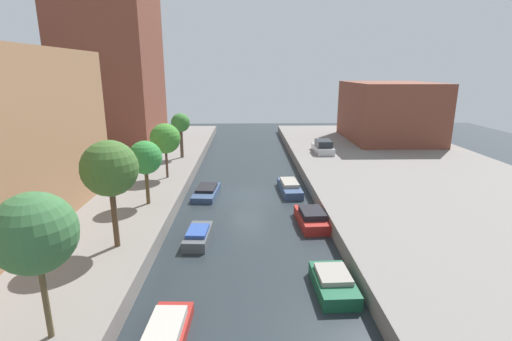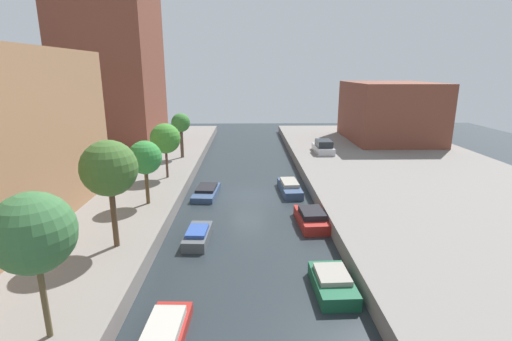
{
  "view_description": "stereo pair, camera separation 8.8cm",
  "coord_description": "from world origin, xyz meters",
  "px_view_note": "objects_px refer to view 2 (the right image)",
  "views": [
    {
      "loc": [
        -0.09,
        -28.67,
        9.76
      ],
      "look_at": [
        0.68,
        2.05,
        1.53
      ],
      "focal_mm": 26.45,
      "sensor_mm": 36.0,
      "label": 1
    },
    {
      "loc": [
        0.0,
        -28.67,
        9.76
      ],
      "look_at": [
        0.68,
        2.05,
        1.53
      ],
      "focal_mm": 26.45,
      "sensor_mm": 36.0,
      "label": 2
    }
  ],
  "objects_px": {
    "low_block_right": "(389,112)",
    "moored_boat_right_2": "(312,218)",
    "street_tree_3": "(165,139)",
    "moored_boat_left_2": "(206,192)",
    "street_tree_2": "(145,158)",
    "apartment_tower_far": "(111,51)",
    "moored_boat_left_1": "(198,235)",
    "street_tree_4": "(181,124)",
    "parked_car": "(323,147)",
    "moored_boat_right_1": "(333,283)",
    "moored_boat_right_3": "(290,187)",
    "moored_boat_left_0": "(164,334)",
    "street_tree_0": "(33,233)",
    "street_tree_1": "(109,169)"
  },
  "relations": [
    {
      "from": "low_block_right",
      "to": "moored_boat_right_2",
      "type": "height_order",
      "value": "low_block_right"
    },
    {
      "from": "street_tree_3",
      "to": "moored_boat_left_2",
      "type": "distance_m",
      "value": 5.55
    },
    {
      "from": "street_tree_2",
      "to": "street_tree_3",
      "type": "distance_m",
      "value": 6.39
    },
    {
      "from": "apartment_tower_far",
      "to": "moored_boat_left_1",
      "type": "xyz_separation_m",
      "value": [
        13.03,
        -26.14,
        -11.51
      ]
    },
    {
      "from": "moored_boat_right_2",
      "to": "moored_boat_left_1",
      "type": "bearing_deg",
      "value": -162.0
    },
    {
      "from": "street_tree_4",
      "to": "parked_car",
      "type": "height_order",
      "value": "street_tree_4"
    },
    {
      "from": "moored_boat_left_1",
      "to": "moored_boat_right_1",
      "type": "bearing_deg",
      "value": -38.01
    },
    {
      "from": "street_tree_2",
      "to": "moored_boat_right_2",
      "type": "distance_m",
      "value": 11.61
    },
    {
      "from": "low_block_right",
      "to": "street_tree_3",
      "type": "xyz_separation_m",
      "value": [
        -24.77,
        -17.07,
        -0.33
      ]
    },
    {
      "from": "moored_boat_left_1",
      "to": "moored_boat_right_3",
      "type": "distance_m",
      "value": 11.13
    },
    {
      "from": "apartment_tower_far",
      "to": "moored_boat_left_2",
      "type": "height_order",
      "value": "apartment_tower_far"
    },
    {
      "from": "street_tree_2",
      "to": "street_tree_4",
      "type": "bearing_deg",
      "value": 90.0
    },
    {
      "from": "apartment_tower_far",
      "to": "moored_boat_left_0",
      "type": "xyz_separation_m",
      "value": [
        12.87,
        -34.65,
        -11.54
      ]
    },
    {
      "from": "moored_boat_left_1",
      "to": "street_tree_4",
      "type": "bearing_deg",
      "value": 102.09
    },
    {
      "from": "street_tree_0",
      "to": "parked_car",
      "type": "height_order",
      "value": "street_tree_0"
    },
    {
      "from": "street_tree_2",
      "to": "moored_boat_left_0",
      "type": "distance_m",
      "value": 13.44
    },
    {
      "from": "low_block_right",
      "to": "moored_boat_left_2",
      "type": "relative_size",
      "value": 2.93
    },
    {
      "from": "moored_boat_left_2",
      "to": "moored_boat_right_2",
      "type": "xyz_separation_m",
      "value": [
        7.47,
        -6.19,
        0.16
      ]
    },
    {
      "from": "street_tree_0",
      "to": "moored_boat_left_2",
      "type": "relative_size",
      "value": 1.17
    },
    {
      "from": "moored_boat_right_2",
      "to": "street_tree_2",
      "type": "bearing_deg",
      "value": 171.94
    },
    {
      "from": "street_tree_1",
      "to": "moored_boat_left_0",
      "type": "height_order",
      "value": "street_tree_1"
    },
    {
      "from": "apartment_tower_far",
      "to": "parked_car",
      "type": "distance_m",
      "value": 27.1
    },
    {
      "from": "street_tree_2",
      "to": "moored_boat_right_3",
      "type": "distance_m",
      "value": 12.08
    },
    {
      "from": "apartment_tower_far",
      "to": "street_tree_4",
      "type": "xyz_separation_m",
      "value": [
        9.23,
        -8.4,
        -7.37
      ]
    },
    {
      "from": "parked_car",
      "to": "moored_boat_left_2",
      "type": "xyz_separation_m",
      "value": [
        -11.58,
        -11.22,
        -1.3
      ]
    },
    {
      "from": "street_tree_1",
      "to": "moored_boat_left_1",
      "type": "xyz_separation_m",
      "value": [
        3.8,
        2.52,
        -4.73
      ]
    },
    {
      "from": "street_tree_3",
      "to": "moored_boat_right_1",
      "type": "relative_size",
      "value": 1.37
    },
    {
      "from": "street_tree_1",
      "to": "street_tree_4",
      "type": "height_order",
      "value": "street_tree_1"
    },
    {
      "from": "apartment_tower_far",
      "to": "parked_car",
      "type": "bearing_deg",
      "value": -14.86
    },
    {
      "from": "moored_boat_left_2",
      "to": "low_block_right",
      "type": "bearing_deg",
      "value": 41.37
    },
    {
      "from": "moored_boat_right_3",
      "to": "street_tree_1",
      "type": "bearing_deg",
      "value": -131.25
    },
    {
      "from": "street_tree_0",
      "to": "moored_boat_right_2",
      "type": "relative_size",
      "value": 1.3
    },
    {
      "from": "street_tree_2",
      "to": "street_tree_3",
      "type": "bearing_deg",
      "value": 90.0
    },
    {
      "from": "low_block_right",
      "to": "parked_car",
      "type": "distance_m",
      "value": 12.74
    },
    {
      "from": "street_tree_1",
      "to": "moored_boat_left_1",
      "type": "relative_size",
      "value": 1.65
    },
    {
      "from": "street_tree_3",
      "to": "moored_boat_left_1",
      "type": "bearing_deg",
      "value": -69.61
    },
    {
      "from": "moored_boat_left_0",
      "to": "low_block_right",
      "type": "bearing_deg",
      "value": 59.45
    },
    {
      "from": "apartment_tower_far",
      "to": "moored_boat_right_2",
      "type": "relative_size",
      "value": 5.5
    },
    {
      "from": "moored_boat_left_1",
      "to": "moored_boat_right_3",
      "type": "height_order",
      "value": "moored_boat_right_3"
    },
    {
      "from": "street_tree_4",
      "to": "moored_boat_left_2",
      "type": "relative_size",
      "value": 1.04
    },
    {
      "from": "street_tree_1",
      "to": "moored_boat_left_0",
      "type": "xyz_separation_m",
      "value": [
        3.64,
        -5.98,
        -4.77
      ]
    },
    {
      "from": "low_block_right",
      "to": "moored_boat_right_1",
      "type": "relative_size",
      "value": 3.88
    },
    {
      "from": "street_tree_4",
      "to": "moored_boat_left_1",
      "type": "bearing_deg",
      "value": -77.91
    },
    {
      "from": "moored_boat_left_2",
      "to": "moored_boat_right_3",
      "type": "height_order",
      "value": "moored_boat_right_3"
    },
    {
      "from": "street_tree_2",
      "to": "moored_boat_right_3",
      "type": "bearing_deg",
      "value": 27.29
    },
    {
      "from": "street_tree_1",
      "to": "moored_boat_right_1",
      "type": "bearing_deg",
      "value": -14.72
    },
    {
      "from": "street_tree_3",
      "to": "street_tree_4",
      "type": "height_order",
      "value": "street_tree_3"
    },
    {
      "from": "moored_boat_left_0",
      "to": "moored_boat_right_1",
      "type": "distance_m",
      "value": 7.65
    },
    {
      "from": "street_tree_2",
      "to": "moored_boat_left_1",
      "type": "bearing_deg",
      "value": -45.31
    },
    {
      "from": "low_block_right",
      "to": "street_tree_4",
      "type": "height_order",
      "value": "low_block_right"
    }
  ]
}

